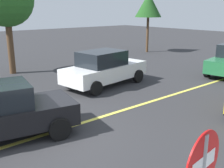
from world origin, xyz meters
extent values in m
plane|color=#2D2D30|center=(0.00, 0.00, 0.00)|extent=(80.00, 80.00, 0.00)
cube|color=#E0D14C|center=(3.00, 0.00, 0.01)|extent=(28.00, 0.16, 0.01)
cylinder|color=red|center=(-0.74, -5.54, 1.96)|extent=(0.76, 0.09, 0.76)
cube|color=white|center=(-0.74, -5.54, 1.96)|extent=(0.53, 0.08, 0.18)
cylinder|color=black|center=(10.04, 0.82, 0.32)|extent=(0.67, 0.33, 0.64)
cube|color=black|center=(-1.02, 0.56, 0.64)|extent=(4.31, 2.47, 0.64)
cylinder|color=black|center=(0.50, 1.14, 0.32)|extent=(0.67, 0.34, 0.64)
cylinder|color=black|center=(0.17, -0.55, 0.32)|extent=(0.67, 0.34, 0.64)
cube|color=white|center=(4.77, 3.14, 0.66)|extent=(4.58, 2.30, 0.69)
cube|color=black|center=(4.55, 3.11, 1.35)|extent=(2.29, 1.79, 0.69)
cylinder|color=black|center=(6.13, 4.20, 0.32)|extent=(0.66, 0.30, 0.64)
cylinder|color=black|center=(6.36, 2.49, 0.32)|extent=(0.66, 0.30, 0.64)
cylinder|color=black|center=(3.17, 3.80, 0.32)|extent=(0.66, 0.30, 0.64)
cylinder|color=black|center=(3.40, 2.09, 0.32)|extent=(0.66, 0.30, 0.64)
cylinder|color=#513823|center=(2.23, 8.54, 1.65)|extent=(0.35, 0.35, 3.30)
cylinder|color=#513823|center=(14.14, 9.13, 1.47)|extent=(0.21, 0.21, 2.93)
cone|color=#1E4C1C|center=(14.14, 9.13, 3.91)|extent=(2.21, 2.21, 1.97)
camera|label=1|loc=(-3.24, -6.95, 3.61)|focal=43.75mm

